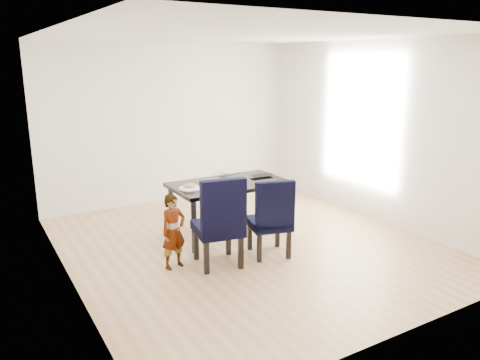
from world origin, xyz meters
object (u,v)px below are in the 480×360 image
chair_left (218,220)px  plate (190,188)px  chair_right (269,216)px  laptop (260,175)px  dining_table (229,208)px  child (174,231)px

chair_left → plate: chair_left is taller
chair_right → laptop: chair_right is taller
dining_table → child: bearing=-149.7°
plate → laptop: size_ratio=0.83×
dining_table → plate: bearing=-176.2°
chair_right → plate: (-0.68, 0.86, 0.26)m
plate → dining_table: bearing=3.8°
chair_left → chair_right: (0.69, -0.07, -0.05)m
chair_right → laptop: 1.15m
plate → child: bearing=-129.4°
chair_right → child: (-1.18, 0.25, -0.05)m
dining_table → child: size_ratio=1.78×
chair_left → chair_right: chair_left is taller
laptop → chair_right: bearing=65.7°
chair_right → dining_table: bearing=109.2°
dining_table → chair_right: size_ratio=1.59×
plate → laptop: (1.19, 0.14, 0.01)m
dining_table → chair_left: chair_left is taller
child → laptop: bearing=11.2°
chair_right → laptop: (0.51, 1.00, 0.26)m
chair_right → laptop: size_ratio=2.84×
chair_right → plate: chair_right is taller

